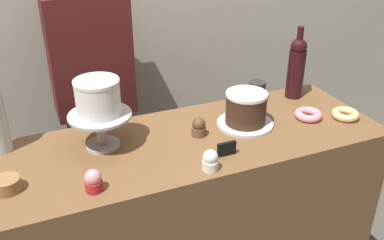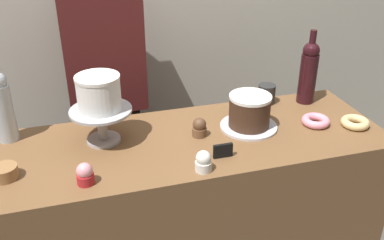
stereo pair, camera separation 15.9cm
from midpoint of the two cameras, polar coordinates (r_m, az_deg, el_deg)
name	(u,v)px [view 1 (the left image)]	position (r m, az deg, el deg)	size (l,w,h in m)	color
back_wall	(127,0)	(2.26, -10.66, 15.36)	(6.00, 0.05, 2.60)	#BCB7A8
display_counter	(192,234)	(1.91, -2.46, -14.95)	(1.49, 0.53, 0.95)	brown
cake_stand_pedestal	(101,124)	(1.59, -14.85, -0.64)	(0.23, 0.23, 0.13)	#B2B2B7
white_layer_cake	(98,97)	(1.54, -15.32, 2.86)	(0.16, 0.16, 0.13)	white
silver_serving_platter	(245,123)	(1.73, 4.45, -0.51)	(0.23, 0.23, 0.01)	silver
chocolate_round_cake	(246,108)	(1.69, 4.54, 1.56)	(0.16, 0.16, 0.13)	#3D2619
wine_bottle_dark_red	(296,67)	(1.95, 11.44, 6.91)	(0.08, 0.08, 0.33)	black
cupcake_chocolate	(199,127)	(1.63, -1.89, -1.04)	(0.06, 0.06, 0.07)	brown
cupcake_strawberry	(93,181)	(1.39, -16.20, -7.90)	(0.06, 0.06, 0.07)	red
cupcake_vanilla	(210,161)	(1.43, -0.72, -5.51)	(0.06, 0.06, 0.07)	white
donut_glazed	(345,114)	(1.85, 17.44, 0.67)	(0.11, 0.11, 0.03)	#E0C17F
donut_pink	(308,115)	(1.81, 12.81, 0.64)	(0.11, 0.11, 0.03)	pink
cookie_stack	(7,185)	(1.49, -26.23, -7.82)	(0.08, 0.08, 0.04)	olive
price_sign_chalkboard	(227,149)	(1.51, 1.63, -3.93)	(0.07, 0.01, 0.05)	black
coffee_cup_ceramic	(257,91)	(1.93, 6.30, 3.83)	(0.08, 0.08, 0.08)	#282828
barista_figure	(96,111)	(2.15, -14.72, 1.16)	(0.36, 0.22, 1.60)	black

